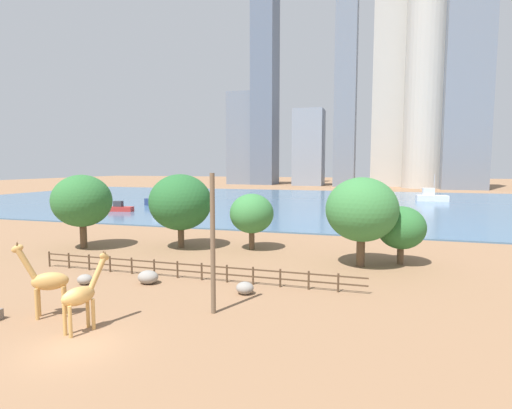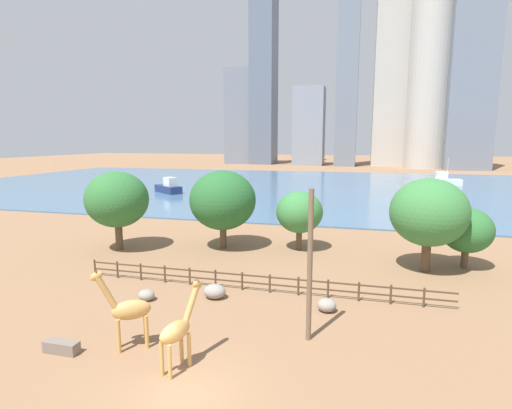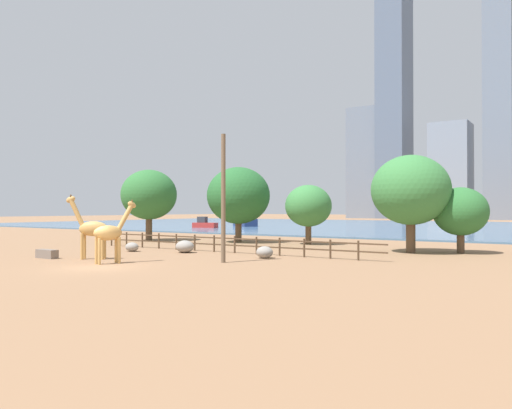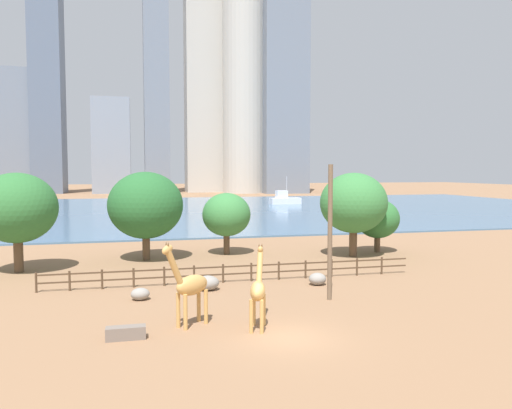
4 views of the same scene
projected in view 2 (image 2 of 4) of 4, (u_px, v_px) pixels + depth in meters
The scene contains 25 objects.
ground_plane at pixel (329, 186), 93.12m from camera, with size 400.00×400.00×0.00m, color #8C6647.
harbor_water at pixel (328, 187), 90.23m from camera, with size 180.00×86.00×0.20m, color #476B8C.
giraffe_tall at pixel (178, 330), 18.25m from camera, with size 1.39×2.81×4.01m.
giraffe_companion at pixel (128, 310), 20.06m from camera, with size 2.65×2.09×4.40m.
utility_pole at pixel (310, 266), 20.66m from camera, with size 0.28×0.28×8.12m, color brown.
boulder_near_fence at pixel (327, 305), 24.71m from camera, with size 1.18×1.09×0.82m, color gray.
boulder_by_pole at pixel (146, 295), 26.45m from camera, with size 1.11×0.97×0.73m, color gray.
boulder_small at pixel (215, 291), 26.79m from camera, with size 1.51×1.27×0.96m, color gray.
feeding_trough at pixel (61, 347), 19.92m from camera, with size 1.80×0.60×0.60m, color #72665B.
enclosure_fence at pixel (249, 280), 28.11m from camera, with size 26.12×0.14×1.30m.
tree_left_large at pixel (299, 212), 38.26m from camera, with size 4.46×4.46×5.70m.
tree_center_broad at pixel (223, 200), 38.66m from camera, with size 6.43×6.43×7.66m.
tree_right_tall at pixel (429, 213), 31.66m from camera, with size 6.02×6.02×7.57m.
tree_left_small at pixel (467, 230), 32.79m from camera, with size 4.11×4.11×5.05m.
tree_right_small at pixel (117, 200), 38.04m from camera, with size 5.94×5.94×7.61m.
boat_ferry at pixel (169, 187), 79.15m from camera, with size 7.19×6.27×3.11m.
boat_sailboat at pixel (444, 181), 92.85m from camera, with size 7.16×2.98×6.31m.
boat_tug at pixel (134, 196), 69.79m from camera, with size 4.50×2.21×1.90m.
skyline_tower_needle at pixel (349, 33), 158.59m from camera, with size 8.40×13.55×105.09m, color slate.
skyline_block_central at pixel (264, 57), 174.30m from camera, with size 10.08×14.19×93.44m, color slate.
skyline_tower_glass at pixel (433, 20), 144.26m from camera, with size 15.00×15.00×107.20m, color #B7B2A8.
skyline_block_left at pixel (245, 117), 182.48m from camera, with size 15.04×15.82×41.86m, color slate.
skyline_block_right at pixel (396, 70), 159.79m from camera, with size 16.20×10.73×76.81m, color #B7B2A8.
skyline_tower_short at pixel (472, 57), 139.01m from camera, with size 15.23×12.84×78.14m, color slate.
skyline_block_wide at pixel (309, 127), 169.42m from camera, with size 12.65×12.27×32.55m, color gray.
Camera 2 is at (6.76, -13.92, 10.51)m, focal length 28.00 mm.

